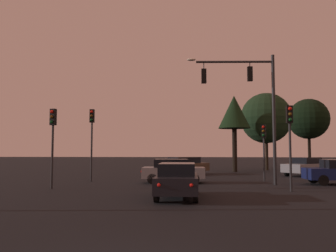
{
  "coord_description": "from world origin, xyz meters",
  "views": [
    {
      "loc": [
        1.26,
        -5.88,
        2.06
      ],
      "look_at": [
        -0.3,
        13.88,
        3.47
      ],
      "focal_mm": 37.32,
      "sensor_mm": 36.0,
      "label": 1
    }
  ],
  "objects_px": {
    "traffic_signal_mast_arm": "(251,95)",
    "traffic_light_far_side": "(264,141)",
    "car_far_lane": "(305,166)",
    "car_parked_lot": "(183,165)",
    "car_nearside_lane": "(177,180)",
    "car_crossing_left": "(173,170)",
    "traffic_light_median": "(53,132)",
    "tree_left_far": "(309,119)",
    "tree_behind_sign": "(266,118)",
    "traffic_light_corner_right": "(290,130)",
    "tree_center_horizon": "(234,113)",
    "traffic_light_corner_left": "(92,131)"
  },
  "relations": [
    {
      "from": "traffic_light_median",
      "to": "traffic_light_corner_left",
      "type": "bearing_deg",
      "value": 81.01
    },
    {
      "from": "car_far_lane",
      "to": "car_parked_lot",
      "type": "bearing_deg",
      "value": 175.85
    },
    {
      "from": "tree_left_far",
      "to": "tree_center_horizon",
      "type": "relative_size",
      "value": 1.14
    },
    {
      "from": "traffic_light_corner_left",
      "to": "traffic_light_far_side",
      "type": "relative_size",
      "value": 1.27
    },
    {
      "from": "tree_behind_sign",
      "to": "traffic_light_corner_right",
      "type": "bearing_deg",
      "value": -97.88
    },
    {
      "from": "traffic_light_corner_left",
      "to": "tree_center_horizon",
      "type": "xyz_separation_m",
      "value": [
        10.82,
        11.09,
        2.31
      ]
    },
    {
      "from": "traffic_signal_mast_arm",
      "to": "traffic_light_far_side",
      "type": "relative_size",
      "value": 2.07
    },
    {
      "from": "traffic_light_far_side",
      "to": "tree_left_far",
      "type": "relative_size",
      "value": 0.45
    },
    {
      "from": "car_parked_lot",
      "to": "tree_behind_sign",
      "type": "relative_size",
      "value": 0.57
    },
    {
      "from": "car_nearside_lane",
      "to": "tree_behind_sign",
      "type": "xyz_separation_m",
      "value": [
        8.28,
        22.23,
        4.71
      ]
    },
    {
      "from": "traffic_signal_mast_arm",
      "to": "car_crossing_left",
      "type": "relative_size",
      "value": 1.96
    },
    {
      "from": "car_nearside_lane",
      "to": "tree_center_horizon",
      "type": "distance_m",
      "value": 20.1
    },
    {
      "from": "car_crossing_left",
      "to": "car_parked_lot",
      "type": "xyz_separation_m",
      "value": [
        0.37,
        7.94,
        0.0
      ]
    },
    {
      "from": "traffic_light_corner_right",
      "to": "car_crossing_left",
      "type": "xyz_separation_m",
      "value": [
        -6.26,
        4.3,
        -2.3
      ]
    },
    {
      "from": "tree_behind_sign",
      "to": "tree_center_horizon",
      "type": "height_order",
      "value": "tree_behind_sign"
    },
    {
      "from": "car_parked_lot",
      "to": "tree_center_horizon",
      "type": "xyz_separation_m",
      "value": [
        4.87,
        3.84,
        4.94
      ]
    },
    {
      "from": "traffic_signal_mast_arm",
      "to": "car_nearside_lane",
      "type": "height_order",
      "value": "traffic_signal_mast_arm"
    },
    {
      "from": "traffic_light_median",
      "to": "car_crossing_left",
      "type": "distance_m",
      "value": 7.85
    },
    {
      "from": "traffic_signal_mast_arm",
      "to": "tree_left_far",
      "type": "xyz_separation_m",
      "value": [
        10.61,
        22.83,
        0.54
      ]
    },
    {
      "from": "traffic_light_corner_right",
      "to": "tree_center_horizon",
      "type": "bearing_deg",
      "value": 93.63
    },
    {
      "from": "traffic_light_median",
      "to": "tree_behind_sign",
      "type": "distance_m",
      "value": 24.58
    },
    {
      "from": "traffic_light_corner_right",
      "to": "traffic_light_far_side",
      "type": "xyz_separation_m",
      "value": [
        -0.15,
        6.11,
        -0.35
      ]
    },
    {
      "from": "tree_behind_sign",
      "to": "tree_center_horizon",
      "type": "relative_size",
      "value": 1.1
    },
    {
      "from": "car_crossing_left",
      "to": "car_far_lane",
      "type": "bearing_deg",
      "value": 34.53
    },
    {
      "from": "traffic_light_median",
      "to": "car_crossing_left",
      "type": "height_order",
      "value": "traffic_light_median"
    },
    {
      "from": "traffic_light_corner_left",
      "to": "tree_behind_sign",
      "type": "bearing_deg",
      "value": 44.74
    },
    {
      "from": "tree_behind_sign",
      "to": "car_parked_lot",
      "type": "bearing_deg",
      "value": -140.22
    },
    {
      "from": "car_far_lane",
      "to": "tree_behind_sign",
      "type": "relative_size",
      "value": 0.54
    },
    {
      "from": "traffic_signal_mast_arm",
      "to": "car_crossing_left",
      "type": "height_order",
      "value": "traffic_signal_mast_arm"
    },
    {
      "from": "traffic_signal_mast_arm",
      "to": "tree_center_horizon",
      "type": "height_order",
      "value": "traffic_signal_mast_arm"
    },
    {
      "from": "traffic_light_corner_left",
      "to": "tree_left_far",
      "type": "bearing_deg",
      "value": 45.26
    },
    {
      "from": "car_crossing_left",
      "to": "car_parked_lot",
      "type": "distance_m",
      "value": 7.95
    },
    {
      "from": "traffic_light_far_side",
      "to": "traffic_light_median",
      "type": "bearing_deg",
      "value": -154.82
    },
    {
      "from": "tree_center_horizon",
      "to": "car_nearside_lane",
      "type": "bearing_deg",
      "value": -103.61
    },
    {
      "from": "tree_behind_sign",
      "to": "car_crossing_left",
      "type": "bearing_deg",
      "value": -120.66
    },
    {
      "from": "car_nearside_lane",
      "to": "car_crossing_left",
      "type": "bearing_deg",
      "value": 95.22
    },
    {
      "from": "tree_behind_sign",
      "to": "tree_left_far",
      "type": "distance_m",
      "value": 9.53
    },
    {
      "from": "traffic_light_far_side",
      "to": "car_parked_lot",
      "type": "distance_m",
      "value": 8.62
    },
    {
      "from": "traffic_light_far_side",
      "to": "car_parked_lot",
      "type": "relative_size",
      "value": 0.82
    },
    {
      "from": "traffic_signal_mast_arm",
      "to": "car_parked_lot",
      "type": "height_order",
      "value": "traffic_signal_mast_arm"
    },
    {
      "from": "traffic_signal_mast_arm",
      "to": "tree_behind_sign",
      "type": "bearing_deg",
      "value": 75.77
    },
    {
      "from": "traffic_light_median",
      "to": "car_parked_lot",
      "type": "relative_size",
      "value": 0.93
    },
    {
      "from": "car_far_lane",
      "to": "tree_left_far",
      "type": "relative_size",
      "value": 0.52
    },
    {
      "from": "traffic_light_corner_left",
      "to": "traffic_light_far_side",
      "type": "xyz_separation_m",
      "value": [
        11.69,
        1.12,
        -0.68
      ]
    },
    {
      "from": "traffic_signal_mast_arm",
      "to": "car_nearside_lane",
      "type": "distance_m",
      "value": 8.9
    },
    {
      "from": "traffic_light_median",
      "to": "car_parked_lot",
      "type": "height_order",
      "value": "traffic_light_median"
    },
    {
      "from": "traffic_light_median",
      "to": "car_nearside_lane",
      "type": "height_order",
      "value": "traffic_light_median"
    },
    {
      "from": "traffic_light_corner_right",
      "to": "traffic_signal_mast_arm",
      "type": "bearing_deg",
      "value": 111.58
    },
    {
      "from": "traffic_light_far_side",
      "to": "car_parked_lot",
      "type": "height_order",
      "value": "traffic_light_far_side"
    },
    {
      "from": "traffic_light_corner_left",
      "to": "traffic_light_median",
      "type": "xyz_separation_m",
      "value": [
        -0.75,
        -4.73,
        -0.34
      ]
    }
  ]
}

